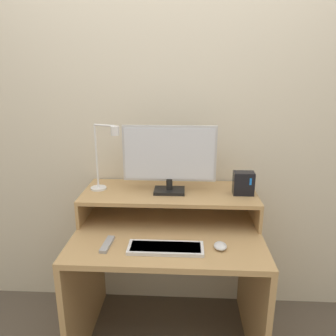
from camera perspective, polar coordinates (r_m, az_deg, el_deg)
The scene contains 9 objects.
wall_back at distance 2.06m, azimuth 0.60°, elevation 7.53°, with size 6.00×0.05×2.50m.
desk at distance 1.95m, azimuth -0.00°, elevation -16.65°, with size 1.01×0.74×0.74m.
monitor_shelf at distance 1.93m, azimuth 0.27°, elevation -4.75°, with size 1.01×0.40×0.16m.
monitor at distance 1.84m, azimuth 0.10°, elevation 1.96°, with size 0.53×0.12×0.39m.
desk_lamp at distance 1.91m, azimuth -10.97°, elevation 1.94°, with size 0.19×0.11×0.39m.
router_dock at distance 1.90m, azimuth 13.00°, elevation -2.59°, with size 0.12×0.08×0.13m.
keyboard at distance 1.64m, azimuth -0.36°, elevation -13.74°, with size 0.37×0.13×0.02m.
mouse at distance 1.67m, azimuth 9.10°, elevation -13.26°, with size 0.06×0.08×0.03m.
remote_control at distance 1.70m, azimuth -10.54°, elevation -12.93°, with size 0.05×0.15×0.02m.
Camera 1 is at (0.09, -1.26, 1.58)m, focal length 35.00 mm.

